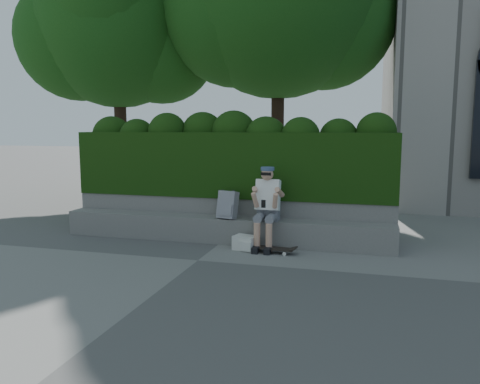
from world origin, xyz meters
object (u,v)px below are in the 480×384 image
(skateboard, at_px, (269,248))
(backpack_ground, at_px, (245,243))
(person, at_px, (267,204))
(backpack_plaid, at_px, (228,205))

(skateboard, height_order, backpack_ground, backpack_ground)
(person, height_order, skateboard, person)
(skateboard, relative_size, backpack_plaid, 1.72)
(skateboard, distance_m, backpack_ground, 0.43)
(person, xyz_separation_m, skateboard, (0.10, -0.32, -0.68))
(backpack_plaid, bearing_deg, skateboard, -12.31)
(backpack_plaid, height_order, backpack_ground, backpack_plaid)
(person, relative_size, skateboard, 1.66)
(backpack_plaid, bearing_deg, person, 7.31)
(person, relative_size, backpack_ground, 3.73)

